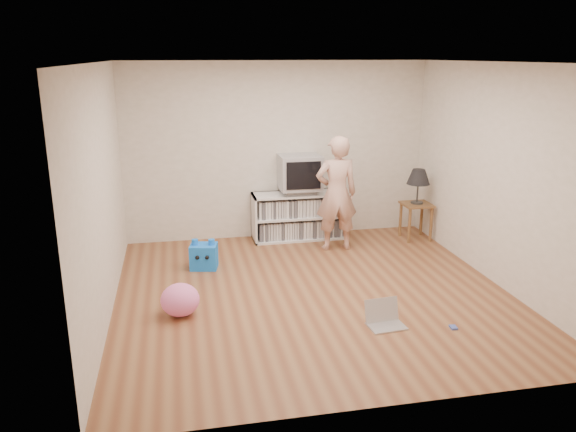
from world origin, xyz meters
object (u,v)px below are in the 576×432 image
Objects in this scene: media_unit at (299,216)px; dvd_deck at (300,191)px; laptop at (384,318)px; plush_blue at (204,256)px; crt_tv at (300,172)px; person at (336,194)px; plush_pink at (180,300)px; table_lamp at (418,178)px; side_table at (416,212)px.

dvd_deck is at bearing -90.00° from media_unit.
plush_blue is (-1.73, 1.96, 0.10)m from laptop.
person is (0.40, -0.57, -0.21)m from crt_tv.
plush_pink is (-0.32, -1.33, 0.01)m from plush_blue.
dvd_deck reaches higher than laptop.
laptop is 2.62m from plush_blue.
table_lamp is (1.70, -0.39, 0.59)m from media_unit.
table_lamp is 1.33m from person.
person is 4.13× the size of plush_blue.
plush_pink is at bearing -92.20° from plush_blue.
dvd_deck is 0.28× the size of person.
laptop is 2.15m from plush_pink.
crt_tv is 3.04m from plush_pink.
media_unit is 3.55× the size of laptop.
crt_tv is at bearing -90.00° from media_unit.
dvd_deck is (0.00, -0.02, 0.39)m from media_unit.
crt_tv reaches higher than side_table.
side_table is 3.25m from plush_blue.
crt_tv reaches higher than plush_pink.
laptop is at bearing -119.66° from side_table.
person is at bearing 80.81° from laptop.
plush_blue is at bearing -146.33° from media_unit.
side_table is 1.34× the size of plush_pink.
media_unit is 2.55× the size of side_table.
side_table is at bearing -12.75° from media_unit.
plush_blue is at bearing -146.75° from dvd_deck.
media_unit is 3.56× the size of plush_blue.
media_unit is at bearing 45.11° from plush_blue.
laptop is at bearing -85.28° from crt_tv.
dvd_deck is 1.14× the size of plush_blue.
plush_blue reaches higher than laptop.
plush_blue is 1.37m from plush_pink.
laptop is (-0.16, -2.36, -0.74)m from person.
crt_tv is 1.97m from plush_blue.
dvd_deck is 0.29m from crt_tv.
crt_tv is 1.52× the size of plush_blue.
table_lamp reaches higher than laptop.
dvd_deck reaches higher than media_unit.
laptop is 1.00× the size of plush_blue.
plush_pink is at bearing -128.16° from crt_tv.
plush_blue is at bearing -169.29° from side_table.
side_table is (1.70, -0.37, -0.32)m from dvd_deck.
person reaches higher than plush_blue.
crt_tv is 0.37× the size of person.
table_lamp is 3.08m from laptop.
side_table is (1.70, -0.39, 0.07)m from media_unit.
person is (-1.30, -0.20, 0.40)m from side_table.
plush_pink is (-2.21, -1.73, -0.64)m from person.
person is (-1.30, -0.20, -0.13)m from table_lamp.
laptop is (0.24, -2.93, -0.95)m from crt_tv.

